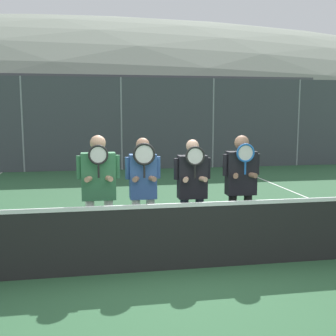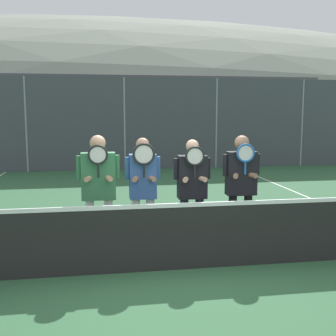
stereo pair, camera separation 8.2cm
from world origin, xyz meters
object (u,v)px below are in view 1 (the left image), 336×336
Objects in this scene: player_center_right at (192,186)px; car_center at (199,141)px; player_leftmost at (99,185)px; player_center_left at (143,186)px; car_left_of_center at (85,142)px; car_right_of_center at (299,139)px; player_rightmost at (241,181)px.

player_center_right reaches higher than car_center.
player_center_left is at bearing 6.60° from player_leftmost.
player_center_right reaches higher than car_left_of_center.
player_center_right is at bearing -80.99° from car_left_of_center.
car_left_of_center is 9.52m from car_right_of_center.
car_center is at bearing -1.63° from car_left_of_center.
player_leftmost is 0.43× the size of car_right_of_center.
car_left_of_center is at bearing 102.79° from player_rightmost.
player_center_left is 1.02× the size of player_center_right.
player_leftmost reaches higher than player_center_right.
player_center_right is at bearing 1.68° from player_leftmost.
car_center is at bearing 71.88° from player_center_left.
player_leftmost is 1.02× the size of player_rightmost.
player_leftmost is at bearing -178.69° from player_rightmost.
car_center is at bearing -177.21° from car_right_of_center.
player_leftmost is 14.76m from car_right_of_center.
player_leftmost is 0.67m from player_center_left.
player_center_left is 11.49m from car_left_of_center.
player_center_right is at bearing -2.65° from player_center_left.
car_left_of_center reaches higher than car_right_of_center.
player_rightmost is 11.76m from car_left_of_center.
player_leftmost is 1.42m from player_center_right.
player_leftmost is 12.19m from car_center.
player_leftmost is at bearing -128.11° from car_right_of_center.
player_rightmost reaches higher than car_center.
player_rightmost is 0.42× the size of car_left_of_center.
car_center reaches higher than car_right_of_center.
car_right_of_center is at bearing 53.78° from player_center_left.
player_rightmost reaches higher than car_right_of_center.
player_rightmost is at bearing -77.21° from car_left_of_center.
player_center_right is 0.41× the size of car_right_of_center.
car_right_of_center is at bearing 2.79° from car_center.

